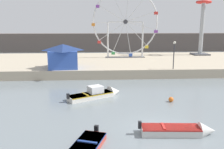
# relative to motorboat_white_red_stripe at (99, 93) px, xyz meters

# --- Properties ---
(ground_plane) EXTENTS (240.00, 240.00, 0.00)m
(ground_plane) POSITION_rel_motorboat_white_red_stripe_xyz_m (3.74, -7.37, -0.33)
(ground_plane) COLOR slate
(quay_promenade) EXTENTS (110.00, 18.21, 1.16)m
(quay_promenade) POSITION_rel_motorboat_white_red_stripe_xyz_m (3.74, 16.10, 0.25)
(quay_promenade) COLOR #B7A88E
(quay_promenade) RESTS_ON ground_plane
(distant_town_skyline) EXTENTS (140.00, 3.00, 4.40)m
(distant_town_skyline) POSITION_rel_motorboat_white_red_stripe_xyz_m (3.74, 38.01, 1.87)
(distant_town_skyline) COLOR #564C47
(distant_town_skyline) RESTS_ON ground_plane
(motorboat_white_red_stripe) EXTENTS (5.25, 3.68, 1.51)m
(motorboat_white_red_stripe) POSITION_rel_motorboat_white_red_stripe_xyz_m (0.00, 0.00, 0.00)
(motorboat_white_red_stripe) COLOR silver
(motorboat_white_red_stripe) RESTS_ON ground_plane
(motorboat_pale_grey) EXTENTS (4.79, 1.43, 1.12)m
(motorboat_pale_grey) POSITION_rel_motorboat_white_red_stripe_xyz_m (5.04, -8.19, -0.05)
(motorboat_pale_grey) COLOR silver
(motorboat_pale_grey) RESTS_ON ground_plane
(ferris_wheel_white_frame) EXTENTS (10.91, 1.20, 11.23)m
(ferris_wheel_white_frame) POSITION_rel_motorboat_white_red_stripe_xyz_m (4.47, 18.56, 6.47)
(ferris_wheel_white_frame) COLOR silver
(ferris_wheel_white_frame) RESTS_ON quay_promenade
(drop_tower_steel_tower) EXTENTS (2.80, 2.80, 16.20)m
(drop_tower_steel_tower) POSITION_rel_motorboat_white_red_stripe_xyz_m (18.45, 21.19, 8.27)
(drop_tower_steel_tower) COLOR #999EA3
(drop_tower_steel_tower) RESTS_ON quay_promenade
(carnival_booth_blue_tent) EXTENTS (4.24, 4.15, 3.04)m
(carnival_booth_blue_tent) POSITION_rel_motorboat_white_red_stripe_xyz_m (-4.48, 9.06, 2.42)
(carnival_booth_blue_tent) COLOR #3356B7
(carnival_booth_blue_tent) RESTS_ON quay_promenade
(promenade_lamp_near) EXTENTS (0.32, 0.32, 3.43)m
(promenade_lamp_near) POSITION_rel_motorboat_white_red_stripe_xyz_m (9.28, 7.52, 3.12)
(promenade_lamp_near) COLOR #2D2D33
(promenade_lamp_near) RESTS_ON quay_promenade
(mooring_buoy_orange) EXTENTS (0.44, 0.44, 0.44)m
(mooring_buoy_orange) POSITION_rel_motorboat_white_red_stripe_xyz_m (6.25, -1.86, -0.11)
(mooring_buoy_orange) COLOR orange
(mooring_buoy_orange) RESTS_ON ground_plane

